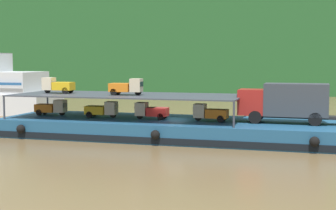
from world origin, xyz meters
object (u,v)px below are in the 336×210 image
object	(u,v)px
mini_truck_upper_mid	(127,87)
covered_lorry	(286,101)
cargo_barge	(170,128)
mini_truck_lower_stern	(52,107)
mini_truck_lower_fore	(210,113)
mini_truck_upper_stern	(58,85)
mini_truck_lower_mid	(151,111)
mini_truck_lower_aft	(102,109)

from	to	relation	value
mini_truck_upper_mid	covered_lorry	bearing A→B (deg)	3.60
cargo_barge	mini_truck_upper_mid	size ratio (longest dim) A/B	10.25
mini_truck_lower_stern	mini_truck_lower_fore	size ratio (longest dim) A/B	1.00
covered_lorry	mini_truck_lower_stern	bearing A→B (deg)	179.94
mini_truck_lower_stern	mini_truck_upper_mid	xyz separation A→B (m)	(7.45, -0.83, 2.00)
cargo_barge	mini_truck_upper_stern	xyz separation A→B (m)	(-10.26, -0.06, 3.44)
mini_truck_lower_mid	mini_truck_upper_mid	bearing A→B (deg)	-167.03
covered_lorry	mini_truck_lower_fore	world-z (taller)	covered_lorry
covered_lorry	mini_truck_lower_stern	distance (m)	20.33
mini_truck_lower_stern	cargo_barge	bearing A→B (deg)	-1.19
mini_truck_lower_stern	mini_truck_lower_mid	distance (m)	9.44
cargo_barge	mini_truck_lower_fore	distance (m)	3.69
cargo_barge	covered_lorry	xyz separation A→B (m)	(9.25, 0.21, 2.45)
cargo_barge	mini_truck_lower_stern	bearing A→B (deg)	178.81
mini_truck_lower_mid	mini_truck_lower_fore	bearing A→B (deg)	-1.08
cargo_barge	mini_truck_lower_aft	xyz separation A→B (m)	(-6.01, -0.19, 1.44)
mini_truck_lower_mid	mini_truck_lower_fore	xyz separation A→B (m)	(5.00, -0.09, 0.00)
cargo_barge	mini_truck_lower_aft	bearing A→B (deg)	-178.24
cargo_barge	mini_truck_upper_stern	size ratio (longest dim) A/B	10.29
mini_truck_lower_stern	mini_truck_lower_mid	bearing A→B (deg)	-2.27
mini_truck_lower_stern	mini_truck_upper_mid	bearing A→B (deg)	-6.36
cargo_barge	mini_truck_upper_stern	distance (m)	10.82
mini_truck_lower_mid	mini_truck_lower_fore	distance (m)	5.00
mini_truck_lower_mid	covered_lorry	bearing A→B (deg)	1.85
cargo_barge	mini_truck_lower_stern	xyz separation A→B (m)	(-11.05, 0.23, 1.44)
cargo_barge	mini_truck_lower_stern	world-z (taller)	mini_truck_lower_stern
mini_truck_upper_mid	mini_truck_lower_stern	bearing A→B (deg)	173.64
mini_truck_upper_stern	covered_lorry	bearing A→B (deg)	0.78
mini_truck_lower_mid	mini_truck_upper_mid	world-z (taller)	mini_truck_upper_mid
mini_truck_lower_aft	mini_truck_upper_stern	world-z (taller)	mini_truck_upper_stern
mini_truck_lower_aft	mini_truck_lower_fore	size ratio (longest dim) A/B	1.00
mini_truck_lower_stern	mini_truck_upper_stern	size ratio (longest dim) A/B	1.01
mini_truck_upper_stern	mini_truck_upper_mid	distance (m)	6.68
mini_truck_upper_mid	mini_truck_lower_fore	bearing A→B (deg)	2.97
covered_lorry	mini_truck_lower_stern	size ratio (longest dim) A/B	2.83
mini_truck_lower_mid	mini_truck_upper_mid	xyz separation A→B (m)	(-1.98, -0.46, 2.00)
mini_truck_lower_stern	mini_truck_lower_aft	xyz separation A→B (m)	(5.04, -0.41, 0.00)
mini_truck_upper_mid	mini_truck_lower_aft	bearing A→B (deg)	170.20
mini_truck_lower_mid	mini_truck_lower_fore	size ratio (longest dim) A/B	0.98
covered_lorry	mini_truck_lower_aft	distance (m)	15.30
mini_truck_upper_stern	mini_truck_lower_aft	bearing A→B (deg)	-1.73
covered_lorry	mini_truck_lower_fore	xyz separation A→B (m)	(-5.87, -0.45, -1.00)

